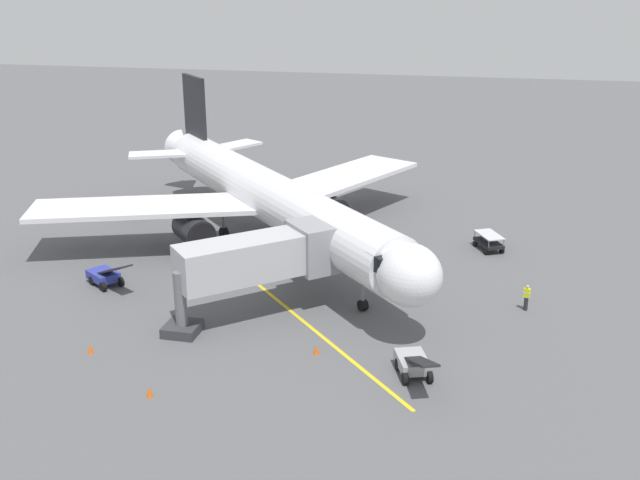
{
  "coord_description": "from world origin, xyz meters",
  "views": [
    {
      "loc": [
        -17.7,
        52.86,
        19.68
      ],
      "look_at": [
        -7.31,
        7.24,
        3.0
      ],
      "focal_mm": 41.05,
      "sensor_mm": 36.0,
      "label": 1
    }
  ],
  "objects_px": {
    "ground_crew_marshaller": "(527,297)",
    "safety_cone_wing_port": "(149,392)",
    "jet_bridge": "(267,257)",
    "baggage_cart_starboard_side": "(489,242)",
    "belt_loader_rear_apron": "(414,363)",
    "safety_cone_nose_left": "(316,349)",
    "belt_loader_near_nose": "(139,204)",
    "safety_cone_nose_right": "(90,349)",
    "airplane": "(267,196)",
    "belt_loader_portside": "(105,275)"
  },
  "relations": [
    {
      "from": "airplane",
      "to": "ground_crew_marshaller",
      "type": "xyz_separation_m",
      "value": [
        -19.29,
        7.9,
        -3.12
      ]
    },
    {
      "from": "jet_bridge",
      "to": "belt_loader_near_nose",
      "type": "relative_size",
      "value": 2.08
    },
    {
      "from": "airplane",
      "to": "belt_loader_near_nose",
      "type": "relative_size",
      "value": 7.11
    },
    {
      "from": "ground_crew_marshaller",
      "to": "belt_loader_rear_apron",
      "type": "xyz_separation_m",
      "value": [
        6.07,
        9.66,
        -0.17
      ]
    },
    {
      "from": "belt_loader_portside",
      "to": "safety_cone_nose_right",
      "type": "bearing_deg",
      "value": 113.34
    },
    {
      "from": "airplane",
      "to": "ground_crew_marshaller",
      "type": "height_order",
      "value": "airplane"
    },
    {
      "from": "ground_crew_marshaller",
      "to": "safety_cone_nose_right",
      "type": "distance_m",
      "value": 26.44
    },
    {
      "from": "belt_loader_portside",
      "to": "safety_cone_wing_port",
      "type": "xyz_separation_m",
      "value": [
        -9.1,
        12.48,
        -0.44
      ]
    },
    {
      "from": "baggage_cart_starboard_side",
      "to": "safety_cone_nose_left",
      "type": "bearing_deg",
      "value": 64.47
    },
    {
      "from": "belt_loader_near_nose",
      "to": "belt_loader_portside",
      "type": "distance_m",
      "value": 16.74
    },
    {
      "from": "safety_cone_nose_left",
      "to": "safety_cone_wing_port",
      "type": "height_order",
      "value": "same"
    },
    {
      "from": "safety_cone_nose_right",
      "to": "safety_cone_wing_port",
      "type": "distance_m",
      "value": 6.25
    },
    {
      "from": "safety_cone_nose_left",
      "to": "belt_loader_portside",
      "type": "bearing_deg",
      "value": -21.26
    },
    {
      "from": "jet_bridge",
      "to": "belt_loader_near_nose",
      "type": "height_order",
      "value": "jet_bridge"
    },
    {
      "from": "ground_crew_marshaller",
      "to": "safety_cone_nose_left",
      "type": "xyz_separation_m",
      "value": [
        11.59,
        8.54,
        -0.61
      ]
    },
    {
      "from": "safety_cone_nose_right",
      "to": "airplane",
      "type": "bearing_deg",
      "value": -103.62
    },
    {
      "from": "safety_cone_nose_left",
      "to": "baggage_cart_starboard_side",
      "type": "bearing_deg",
      "value": -115.53
    },
    {
      "from": "baggage_cart_starboard_side",
      "to": "safety_cone_nose_right",
      "type": "distance_m",
      "value": 30.72
    },
    {
      "from": "belt_loader_portside",
      "to": "baggage_cart_starboard_side",
      "type": "relative_size",
      "value": 1.52
    },
    {
      "from": "belt_loader_near_nose",
      "to": "belt_loader_rear_apron",
      "type": "xyz_separation_m",
      "value": [
        -27.02,
        23.32,
        0.0
      ]
    },
    {
      "from": "baggage_cart_starboard_side",
      "to": "safety_cone_nose_right",
      "type": "xyz_separation_m",
      "value": [
        21.52,
        21.92,
        -0.38
      ]
    },
    {
      "from": "belt_loader_portside",
      "to": "safety_cone_nose_left",
      "type": "xyz_separation_m",
      "value": [
        -16.23,
        6.32,
        -0.44
      ]
    },
    {
      "from": "ground_crew_marshaller",
      "to": "belt_loader_near_nose",
      "type": "distance_m",
      "value": 35.81
    },
    {
      "from": "ground_crew_marshaller",
      "to": "belt_loader_near_nose",
      "type": "xyz_separation_m",
      "value": [
        33.09,
        -13.67,
        -0.17
      ]
    },
    {
      "from": "baggage_cart_starboard_side",
      "to": "belt_loader_rear_apron",
      "type": "relative_size",
      "value": 0.63
    },
    {
      "from": "belt_loader_portside",
      "to": "safety_cone_nose_left",
      "type": "relative_size",
      "value": 8.14
    },
    {
      "from": "belt_loader_near_nose",
      "to": "safety_cone_wing_port",
      "type": "relative_size",
      "value": 8.56
    },
    {
      "from": "belt_loader_near_nose",
      "to": "jet_bridge",
      "type": "bearing_deg",
      "value": 134.48
    },
    {
      "from": "baggage_cart_starboard_side",
      "to": "belt_loader_rear_apron",
      "type": "height_order",
      "value": "belt_loader_rear_apron"
    },
    {
      "from": "airplane",
      "to": "jet_bridge",
      "type": "distance_m",
      "value": 12.5
    },
    {
      "from": "safety_cone_nose_left",
      "to": "safety_cone_wing_port",
      "type": "distance_m",
      "value": 9.43
    },
    {
      "from": "belt_loader_portside",
      "to": "ground_crew_marshaller",
      "type": "bearing_deg",
      "value": -175.44
    },
    {
      "from": "jet_bridge",
      "to": "safety_cone_nose_left",
      "type": "xyz_separation_m",
      "value": [
        -4.1,
        4.48,
        -3.49
      ]
    },
    {
      "from": "baggage_cart_starboard_side",
      "to": "belt_loader_rear_apron",
      "type": "distance_m",
      "value": 20.67
    },
    {
      "from": "belt_loader_rear_apron",
      "to": "jet_bridge",
      "type": "bearing_deg",
      "value": -30.22
    },
    {
      "from": "safety_cone_nose_left",
      "to": "belt_loader_near_nose",
      "type": "bearing_deg",
      "value": -45.91
    },
    {
      "from": "belt_loader_portside",
      "to": "airplane",
      "type": "bearing_deg",
      "value": -130.13
    },
    {
      "from": "ground_crew_marshaller",
      "to": "belt_loader_rear_apron",
      "type": "bearing_deg",
      "value": 57.83
    },
    {
      "from": "airplane",
      "to": "safety_cone_nose_right",
      "type": "distance_m",
      "value": 20.05
    },
    {
      "from": "jet_bridge",
      "to": "safety_cone_nose_right",
      "type": "xyz_separation_m",
      "value": [
        8.24,
        7.18,
        -3.49
      ]
    },
    {
      "from": "ground_crew_marshaller",
      "to": "baggage_cart_starboard_side",
      "type": "xyz_separation_m",
      "value": [
        2.4,
        -10.68,
        -0.23
      ]
    },
    {
      "from": "belt_loader_portside",
      "to": "belt_loader_rear_apron",
      "type": "height_order",
      "value": "same"
    },
    {
      "from": "ground_crew_marshaller",
      "to": "safety_cone_wing_port",
      "type": "relative_size",
      "value": 3.11
    },
    {
      "from": "baggage_cart_starboard_side",
      "to": "belt_loader_near_nose",
      "type": "bearing_deg",
      "value": -5.56
    },
    {
      "from": "ground_crew_marshaller",
      "to": "safety_cone_wing_port",
      "type": "height_order",
      "value": "ground_crew_marshaller"
    },
    {
      "from": "safety_cone_nose_right",
      "to": "belt_loader_near_nose",
      "type": "bearing_deg",
      "value": -69.79
    },
    {
      "from": "safety_cone_wing_port",
      "to": "jet_bridge",
      "type": "bearing_deg",
      "value": -105.94
    },
    {
      "from": "safety_cone_nose_right",
      "to": "safety_cone_wing_port",
      "type": "xyz_separation_m",
      "value": [
        -5.2,
        3.46,
        0.0
      ]
    },
    {
      "from": "baggage_cart_starboard_side",
      "to": "safety_cone_nose_left",
      "type": "xyz_separation_m",
      "value": [
        9.18,
        19.22,
        -0.38
      ]
    },
    {
      "from": "baggage_cart_starboard_side",
      "to": "safety_cone_nose_left",
      "type": "height_order",
      "value": "baggage_cart_starboard_side"
    }
  ]
}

